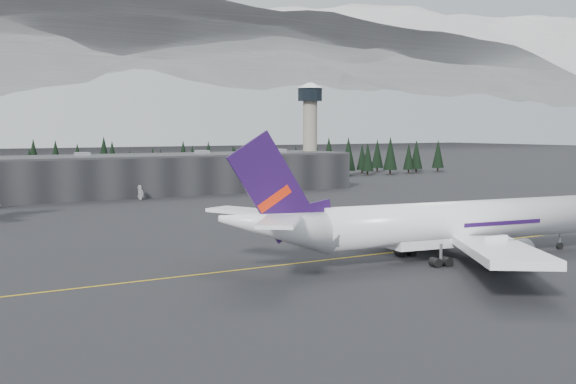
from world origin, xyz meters
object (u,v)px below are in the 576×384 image
control_tower (310,122)px  gse_vehicle_b (141,197)px  terminal (115,175)px  jet_main (431,224)px

control_tower → gse_vehicle_b: (-73.16, -21.31, -22.65)m
terminal → jet_main: 136.10m
gse_vehicle_b → terminal: bearing=-169.8°
control_tower → terminal: bearing=-177.7°
terminal → control_tower: size_ratio=4.24×
control_tower → jet_main: bearing=-115.8°
terminal → control_tower: bearing=2.3°
control_tower → gse_vehicle_b: 79.49m
terminal → gse_vehicle_b: 19.22m
control_tower → gse_vehicle_b: size_ratio=8.55×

